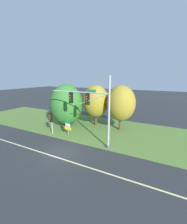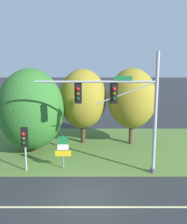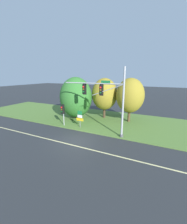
# 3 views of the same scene
# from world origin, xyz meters

# --- Properties ---
(ground_plane) EXTENTS (160.00, 160.00, 0.00)m
(ground_plane) POSITION_xyz_m (0.00, 0.00, 0.00)
(ground_plane) COLOR #282B2D
(lane_stripe) EXTENTS (36.00, 0.16, 0.01)m
(lane_stripe) POSITION_xyz_m (0.00, -1.20, 0.00)
(lane_stripe) COLOR beige
(lane_stripe) RESTS_ON ground
(grass_verge) EXTENTS (48.00, 11.50, 0.10)m
(grass_verge) POSITION_xyz_m (0.00, 8.25, 0.05)
(grass_verge) COLOR #517533
(grass_verge) RESTS_ON ground
(traffic_signal_mast) EXTENTS (7.75, 0.49, 7.85)m
(traffic_signal_mast) POSITION_xyz_m (2.28, 2.93, 4.71)
(traffic_signal_mast) COLOR #9EA0A5
(traffic_signal_mast) RESTS_ON grass_verge
(pedestrian_signal_near_kerb) EXTENTS (0.46, 0.55, 3.03)m
(pedestrian_signal_near_kerb) POSITION_xyz_m (-4.15, 3.06, 2.28)
(pedestrian_signal_near_kerb) COLOR #9EA0A5
(pedestrian_signal_near_kerb) RESTS_ON grass_verge
(route_sign_post) EXTENTS (1.07, 0.08, 2.34)m
(route_sign_post) POSITION_xyz_m (-1.69, 3.55, 1.51)
(route_sign_post) COLOR slate
(route_sign_post) RESTS_ON grass_verge
(tree_nearest_road) EXTENTS (5.12, 5.12, 6.63)m
(tree_nearest_road) POSITION_xyz_m (-4.54, 7.10, 3.52)
(tree_nearest_road) COLOR #423021
(tree_nearest_road) RESTS_ON grass_verge
(tree_left_of_mast) EXTENTS (4.08, 4.08, 6.46)m
(tree_left_of_mast) POSITION_xyz_m (-0.56, 9.40, 4.00)
(tree_left_of_mast) COLOR #423021
(tree_left_of_mast) RESTS_ON grass_verge
(tree_behind_signpost) EXTENTS (4.09, 4.09, 6.55)m
(tree_behind_signpost) POSITION_xyz_m (3.64, 9.08, 4.08)
(tree_behind_signpost) COLOR #4C3823
(tree_behind_signpost) RESTS_ON grass_verge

